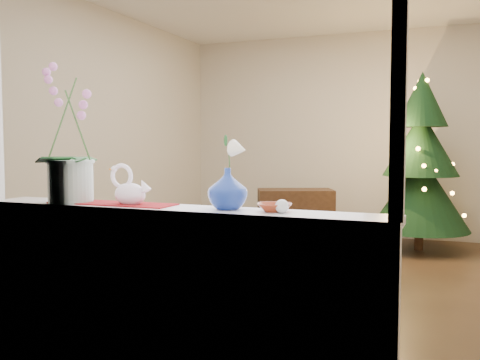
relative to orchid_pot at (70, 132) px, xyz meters
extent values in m
plane|color=#352416|center=(0.63, 2.39, -1.30)|extent=(5.00, 5.00, 0.00)
cube|color=beige|center=(0.63, 4.89, 0.05)|extent=(4.50, 0.10, 2.70)
cube|color=beige|center=(0.63, -0.11, 0.05)|extent=(4.50, 0.10, 2.70)
cube|color=beige|center=(-1.62, 2.39, 0.05)|extent=(0.10, 5.00, 2.70)
cube|color=white|center=(0.63, -0.07, -0.86)|extent=(2.20, 0.08, 0.88)
cube|color=white|center=(0.63, 0.02, -0.40)|extent=(2.20, 0.26, 0.04)
cube|color=maroon|center=(0.25, 0.02, -0.38)|extent=(0.70, 0.20, 0.01)
imported|color=navy|center=(0.91, 0.04, -0.26)|extent=(0.27, 0.27, 0.23)
sphere|color=silver|center=(1.20, 0.00, -0.35)|extent=(0.06, 0.06, 0.06)
imported|color=#94361C|center=(1.15, 0.04, -0.36)|extent=(0.18, 0.18, 0.03)
cube|color=black|center=(0.13, 3.96, -0.96)|extent=(1.01, 0.78, 0.68)
camera|label=1|loc=(1.93, -2.33, -0.06)|focal=40.00mm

